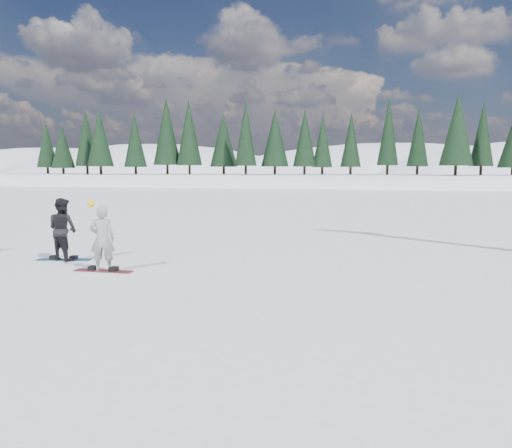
{
  "coord_description": "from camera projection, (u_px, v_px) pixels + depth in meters",
  "views": [
    {
      "loc": [
        7.89,
        -11.37,
        2.61
      ],
      "look_at": [
        5.28,
        1.42,
        1.1
      ],
      "focal_mm": 35.0,
      "sensor_mm": 36.0,
      "label": 1
    }
  ],
  "objects": [
    {
      "name": "snowboard_man",
      "position": [
        64.0,
        260.0,
        13.94
      ],
      "size": [
        1.53,
        0.53,
        0.03
      ],
      "primitive_type": "cube",
      "rotation": [
        0.0,
        0.0,
        0.17
      ],
      "color": "#1C5D9D",
      "rests_on": "ground"
    },
    {
      "name": "snowboarder_woman",
      "position": [
        102.0,
        238.0,
        12.34
      ],
      "size": [
        0.7,
        0.58,
        1.8
      ],
      "rotation": [
        0.0,
        0.0,
        3.5
      ],
      "color": "gray",
      "rests_on": "ground"
    },
    {
      "name": "ground",
      "position": [
        46.0,
        268.0,
        12.94
      ],
      "size": [
        420.0,
        420.0,
        0.0
      ],
      "primitive_type": "plane",
      "color": "white",
      "rests_on": "ground"
    },
    {
      "name": "snowboard_woman",
      "position": [
        103.0,
        271.0,
        12.44
      ],
      "size": [
        1.5,
        0.3,
        0.03
      ],
      "primitive_type": "cube",
      "rotation": [
        0.0,
        0.0,
        -0.01
      ],
      "color": "maroon",
      "rests_on": "ground"
    },
    {
      "name": "snowboarder_man",
      "position": [
        63.0,
        229.0,
        13.84
      ],
      "size": [
        1.0,
        0.88,
        1.75
      ],
      "primitive_type": "imported",
      "rotation": [
        0.0,
        0.0,
        2.85
      ],
      "color": "black",
      "rests_on": "ground"
    },
    {
      "name": "alpine_backdrop",
      "position": [
        308.0,
        208.0,
        201.0
      ],
      "size": [
        412.5,
        227.0,
        53.2
      ],
      "color": "white",
      "rests_on": "ground"
    }
  ]
}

